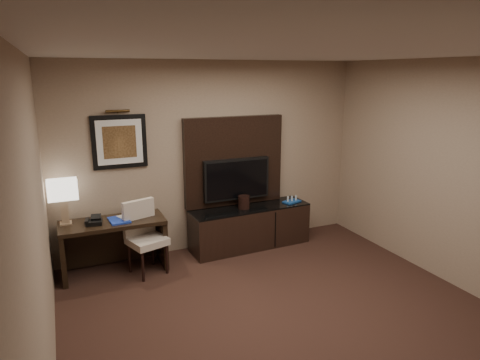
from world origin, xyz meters
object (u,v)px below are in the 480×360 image
minibar_tray (292,199)px  tv (236,179)px  desk (114,246)px  desk_phone (94,220)px  ice_bucket (244,202)px  desk_chair (147,240)px  credenza (250,227)px  table_lamp (64,201)px

minibar_tray → tv: bearing=168.7°
desk → minibar_tray: size_ratio=4.91×
desk_phone → tv: bearing=15.1°
desk_phone → ice_bucket: 2.07m
desk_phone → desk_chair: bearing=-7.6°
tv → desk_chair: (-1.41, -0.41, -0.57)m
ice_bucket → desk_chair: bearing=-170.3°
credenza → desk_chair: (-1.57, -0.27, 0.14)m
credenza → desk_phone: 2.22m
minibar_tray → desk: bearing=-179.5°
tv → desk_phone: tv is taller
desk → tv: bearing=6.4°
desk_chair → ice_bucket: bearing=-8.2°
ice_bucket → credenza: bearing=8.4°
credenza → ice_bucket: (-0.11, -0.02, 0.40)m
desk → ice_bucket: ice_bucket is taller
table_lamp → minibar_tray: (3.19, -0.09, -0.33)m
tv → minibar_tray: size_ratio=3.78×
desk → tv: (1.80, 0.19, 0.67)m
tv → ice_bucket: (0.05, -0.16, -0.31)m
credenza → tv: tv is taller
desk_chair → tv: bearing=-1.9°
tv → table_lamp: 2.35m
desk → ice_bucket: 1.88m
desk → table_lamp: bearing=168.4°
desk_chair → ice_bucket: size_ratio=4.79×
table_lamp → desk_phone: table_lamp is taller
desk → table_lamp: size_ratio=2.18×
desk_chair → table_lamp: size_ratio=1.51×
ice_bucket → minibar_tray: 0.79m
table_lamp → ice_bucket: size_ratio=3.17×
credenza → ice_bucket: size_ratio=9.51×
ice_bucket → minibar_tray: ice_bucket is taller
tv → minibar_tray: tv is taller
credenza → table_lamp: size_ratio=3.00×
desk_phone → ice_bucket: bearing=10.7°
table_lamp → tv: bearing=1.8°
tv → desk_phone: size_ratio=5.19×
tv → desk_phone: (-2.02, -0.23, -0.28)m
desk_phone → minibar_tray: size_ratio=0.73×
credenza → desk_chair: 1.60m
minibar_tray → credenza: bearing=177.6°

